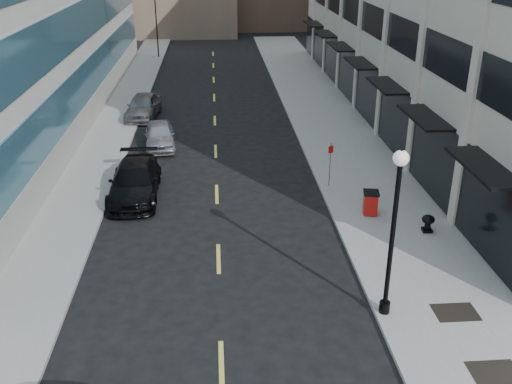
{
  "coord_description": "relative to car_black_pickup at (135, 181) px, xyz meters",
  "views": [
    {
      "loc": [
        0.04,
        -10.89,
        11.23
      ],
      "look_at": [
        1.47,
        8.36,
        2.58
      ],
      "focal_mm": 40.0,
      "sensor_mm": 36.0,
      "label": 1
    }
  ],
  "objects": [
    {
      "name": "sidewalk_right",
      "position": [
        11.31,
        6.0,
        -0.72
      ],
      "size": [
        5.0,
        80.0,
        0.15
      ],
      "primitive_type": "cube",
      "color": "gray",
      "rests_on": "ground"
    },
    {
      "name": "sidewalk_left",
      "position": [
        -2.69,
        6.0,
        -0.72
      ],
      "size": [
        3.0,
        80.0,
        0.15
      ],
      "primitive_type": "cube",
      "color": "gray",
      "rests_on": "ground"
    },
    {
      "name": "grate_mid",
      "position": [
        11.41,
        -13.0,
        -0.64
      ],
      "size": [
        1.4,
        1.0,
        0.01
      ],
      "primitive_type": "cube",
      "color": "black",
      "rests_on": "sidewalk_right"
    },
    {
      "name": "grate_far",
      "position": [
        11.41,
        -10.2,
        -0.64
      ],
      "size": [
        1.4,
        1.0,
        0.01
      ],
      "primitive_type": "cube",
      "color": "black",
      "rests_on": "sidewalk_right"
    },
    {
      "name": "road_centerline",
      "position": [
        3.81,
        3.0,
        -0.78
      ],
      "size": [
        0.15,
        68.2,
        0.01
      ],
      "color": "#D8CC4C",
      "rests_on": "ground"
    },
    {
      "name": "car_black_pickup",
      "position": [
        0.0,
        0.0,
        0.0
      ],
      "size": [
        2.29,
        5.48,
        1.58
      ],
      "primitive_type": "imported",
      "rotation": [
        0.0,
        0.0,
        0.01
      ],
      "color": "black",
      "rests_on": "ground"
    },
    {
      "name": "car_silver_sedan",
      "position": [
        0.61,
        7.0,
        -0.07
      ],
      "size": [
        2.12,
        4.36,
        1.43
      ],
      "primitive_type": "imported",
      "rotation": [
        0.0,
        0.0,
        0.1
      ],
      "color": "#96979E",
      "rests_on": "ground"
    },
    {
      "name": "car_grey_sedan",
      "position": [
        -0.99,
        13.0,
        0.02
      ],
      "size": [
        2.38,
        4.94,
        1.63
      ],
      "primitive_type": "imported",
      "rotation": [
        0.0,
        0.0,
        -0.1
      ],
      "color": "slate",
      "rests_on": "ground"
    },
    {
      "name": "trash_bin",
      "position": [
        10.47,
        -2.93,
        -0.06
      ],
      "size": [
        0.76,
        0.8,
        1.08
      ],
      "rotation": [
        0.0,
        0.0,
        -0.17
      ],
      "color": "#B4110C",
      "rests_on": "sidewalk_right"
    },
    {
      "name": "lamppost",
      "position": [
        9.11,
        -10.0,
        2.69
      ],
      "size": [
        0.47,
        0.47,
        5.68
      ],
      "color": "black",
      "rests_on": "sidewalk_right"
    },
    {
      "name": "sign_post",
      "position": [
        9.28,
        0.27,
        0.79
      ],
      "size": [
        0.25,
        0.13,
        2.2
      ],
      "rotation": [
        0.0,
        0.0,
        0.41
      ],
      "color": "slate",
      "rests_on": "sidewalk_right"
    },
    {
      "name": "urn_planter",
      "position": [
        12.41,
        -4.7,
        -0.2
      ],
      "size": [
        0.53,
        0.53,
        0.73
      ],
      "rotation": [
        0.0,
        0.0,
        -0.09
      ],
      "color": "black",
      "rests_on": "sidewalk_right"
    }
  ]
}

